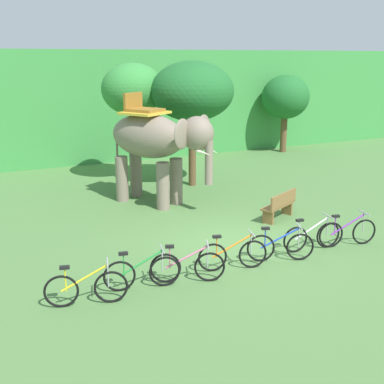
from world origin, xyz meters
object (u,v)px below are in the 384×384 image
at_px(tree_left, 133,90).
at_px(bike_green, 142,272).
at_px(bike_orange, 233,255).
at_px(bike_white, 312,236).
at_px(tree_center_right, 285,98).
at_px(bike_yellow, 86,288).
at_px(tree_far_left, 192,92).
at_px(wooden_bench, 280,205).
at_px(bike_purple, 348,232).
at_px(elephant, 156,141).
at_px(bike_pink, 187,266).
at_px(bike_blue, 280,246).

distance_m(tree_left, bike_green, 10.10).
height_order(bike_orange, bike_white, same).
bearing_deg(tree_left, bike_green, -107.66).
bearing_deg(bike_orange, bike_white, 4.31).
height_order(tree_center_right, bike_yellow, tree_center_right).
bearing_deg(bike_yellow, bike_green, 9.23).
bearing_deg(tree_far_left, bike_orange, -108.05).
relative_size(tree_left, wooden_bench, 3.10).
height_order(tree_far_left, tree_center_right, tree_far_left).
distance_m(tree_far_left, wooden_bench, 5.97).
height_order(tree_left, bike_purple, tree_left).
bearing_deg(bike_purple, bike_yellow, -177.95).
bearing_deg(tree_left, bike_orange, -93.78).
relative_size(tree_far_left, bike_yellow, 2.88).
xyz_separation_m(elephant, bike_pink, (-1.56, -6.01, -1.82)).
bearing_deg(bike_white, bike_orange, -175.69).
relative_size(bike_pink, bike_purple, 0.95).
bearing_deg(bike_green, tree_center_right, 44.45).
relative_size(tree_left, bike_purple, 2.81).
xyz_separation_m(bike_blue, wooden_bench, (1.85, 2.67, 0.09)).
xyz_separation_m(bike_pink, bike_orange, (1.26, 0.15, 0.00)).
height_order(bike_green, bike_purple, same).
relative_size(elephant, bike_orange, 2.41).
height_order(tree_center_right, wooden_bench, tree_center_right).
relative_size(elephant, bike_pink, 2.50).
height_order(tree_far_left, bike_orange, tree_far_left).
distance_m(tree_far_left, bike_pink, 9.23).
relative_size(bike_orange, bike_white, 0.98).
relative_size(bike_purple, wooden_bench, 1.11).
relative_size(bike_yellow, bike_white, 0.98).
distance_m(tree_left, bike_yellow, 10.72).
bearing_deg(bike_yellow, wooden_bench, 22.90).
relative_size(tree_far_left, bike_blue, 2.97).
distance_m(tree_far_left, bike_purple, 8.35).
bearing_deg(elephant, tree_left, 84.63).
bearing_deg(bike_yellow, tree_far_left, 52.33).
height_order(tree_left, bike_white, tree_left).
bearing_deg(tree_far_left, bike_blue, -98.49).
bearing_deg(tree_left, wooden_bench, -68.07).
xyz_separation_m(elephant, bike_green, (-2.59, -5.89, -1.82)).
bearing_deg(tree_far_left, bike_pink, -115.72).
bearing_deg(wooden_bench, bike_blue, -124.73).
distance_m(elephant, wooden_bench, 4.67).
relative_size(tree_far_left, elephant, 1.20).
bearing_deg(bike_green, wooden_bench, 25.79).
relative_size(tree_left, elephant, 1.18).
height_order(elephant, bike_yellow, elephant).
height_order(bike_green, bike_blue, same).
xyz_separation_m(tree_far_left, tree_center_right, (7.40, 4.30, -0.78)).
xyz_separation_m(bike_blue, bike_purple, (2.23, 0.07, 0.00)).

